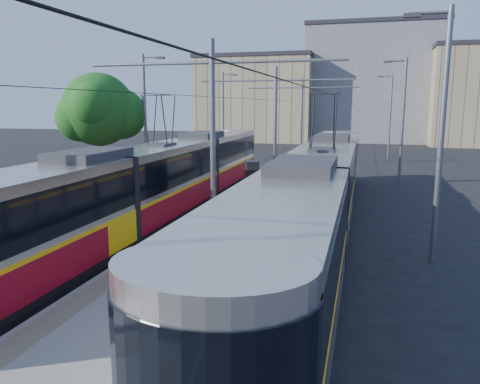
# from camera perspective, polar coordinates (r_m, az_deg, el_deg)

# --- Properties ---
(ground) EXTENTS (160.00, 160.00, 0.00)m
(ground) POSITION_cam_1_polar(r_m,az_deg,el_deg) (10.62, -17.40, -18.49)
(ground) COLOR black
(ground) RESTS_ON ground
(platform) EXTENTS (4.00, 50.00, 0.30)m
(platform) POSITION_cam_1_polar(r_m,az_deg,el_deg) (25.77, 2.98, -0.47)
(platform) COLOR gray
(platform) RESTS_ON ground
(tactile_strip_left) EXTENTS (0.70, 50.00, 0.01)m
(tactile_strip_left) POSITION_cam_1_polar(r_m,az_deg,el_deg) (26.07, -0.13, 0.02)
(tactile_strip_left) COLOR gray
(tactile_strip_left) RESTS_ON platform
(tactile_strip_right) EXTENTS (0.70, 50.00, 0.01)m
(tactile_strip_right) POSITION_cam_1_polar(r_m,az_deg,el_deg) (25.49, 6.18, -0.29)
(tactile_strip_right) COLOR gray
(tactile_strip_right) RESTS_ON platform
(rails) EXTENTS (8.71, 70.00, 0.03)m
(rails) POSITION_cam_1_polar(r_m,az_deg,el_deg) (25.80, 2.98, -0.77)
(rails) COLOR gray
(rails) RESTS_ON ground
(tram_left) EXTENTS (2.43, 28.05, 5.50)m
(tram_left) POSITION_cam_1_polar(r_m,az_deg,el_deg) (21.40, -9.57, 1.36)
(tram_left) COLOR black
(tram_left) RESTS_ON ground
(tram_right) EXTENTS (2.43, 29.42, 5.50)m
(tram_right) POSITION_cam_1_polar(r_m,az_deg,el_deg) (18.84, 9.83, 0.58)
(tram_right) COLOR black
(tram_right) RESTS_ON ground
(catenary) EXTENTS (9.20, 70.00, 7.00)m
(catenary) POSITION_cam_1_polar(r_m,az_deg,el_deg) (22.53, 1.58, 9.15)
(catenary) COLOR slate
(catenary) RESTS_ON platform
(street_lamps) EXTENTS (15.18, 38.22, 8.00)m
(street_lamps) POSITION_cam_1_polar(r_m,az_deg,el_deg) (29.24, 4.70, 8.77)
(street_lamps) COLOR slate
(street_lamps) RESTS_ON ground
(shelter) EXTENTS (0.92, 1.14, 2.18)m
(shelter) POSITION_cam_1_polar(r_m,az_deg,el_deg) (22.29, 1.46, 1.18)
(shelter) COLOR black
(shelter) RESTS_ON platform
(tree) EXTENTS (4.81, 4.45, 6.99)m
(tree) POSITION_cam_1_polar(r_m,az_deg,el_deg) (29.74, -16.22, 9.47)
(tree) COLOR #382314
(tree) RESTS_ON ground
(building_left) EXTENTS (16.32, 12.24, 11.94)m
(building_left) POSITION_cam_1_polar(r_m,az_deg,el_deg) (69.45, 2.26, 11.29)
(building_left) COLOR tan
(building_left) RESTS_ON ground
(building_centre) EXTENTS (18.36, 14.28, 16.05)m
(building_centre) POSITION_cam_1_polar(r_m,az_deg,el_deg) (71.83, 15.87, 12.52)
(building_centre) COLOR gray
(building_centre) RESTS_ON ground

